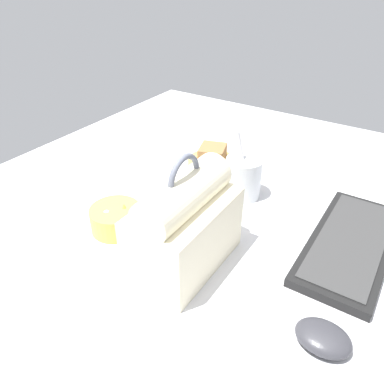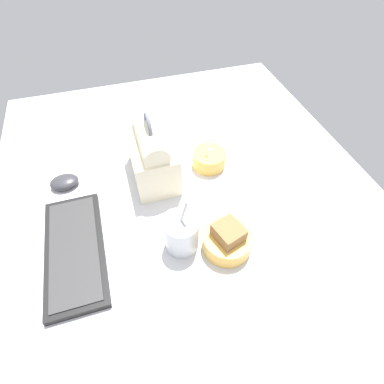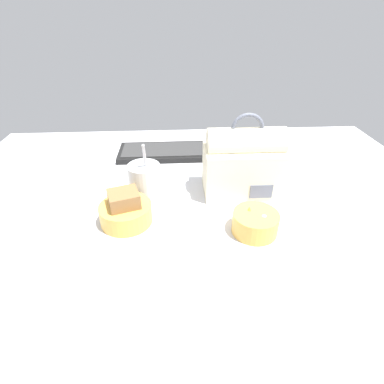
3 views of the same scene
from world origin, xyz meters
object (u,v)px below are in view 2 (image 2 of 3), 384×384
at_px(keyboard, 75,250).
at_px(computer_mouse, 64,182).
at_px(bento_bowl_sandwich, 227,240).
at_px(bento_bowl_snacks, 209,159).
at_px(soup_cup, 182,233).
at_px(lunch_bag, 152,154).

bearing_deg(keyboard, computer_mouse, 4.47).
height_order(bento_bowl_sandwich, bento_bowl_snacks, bento_bowl_sandwich).
relative_size(bento_bowl_sandwich, computer_mouse, 1.49).
relative_size(keyboard, bento_bowl_snacks, 3.19).
bearing_deg(computer_mouse, soup_cup, -136.72).
distance_m(keyboard, computer_mouse, 0.24).
distance_m(keyboard, bento_bowl_sandwich, 0.38).
distance_m(lunch_bag, bento_bowl_snacks, 0.18).
xyz_separation_m(soup_cup, bento_bowl_snacks, (0.25, -0.16, -0.02)).
distance_m(bento_bowl_sandwich, computer_mouse, 0.51).
height_order(soup_cup, bento_bowl_sandwich, soup_cup).
height_order(keyboard, bento_bowl_sandwich, bento_bowl_sandwich).
bearing_deg(bento_bowl_snacks, soup_cup, 148.29).
bearing_deg(bento_bowl_snacks, keyboard, 115.58).
bearing_deg(lunch_bag, bento_bowl_snacks, -91.71).
height_order(keyboard, bento_bowl_snacks, bento_bowl_snacks).
height_order(soup_cup, bento_bowl_snacks, soup_cup).
distance_m(lunch_bag, computer_mouse, 0.27).
distance_m(keyboard, soup_cup, 0.27).
height_order(lunch_bag, bento_bowl_sandwich, lunch_bag).
xyz_separation_m(keyboard, computer_mouse, (0.24, 0.02, 0.00)).
xyz_separation_m(keyboard, lunch_bag, (0.20, -0.24, 0.07)).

